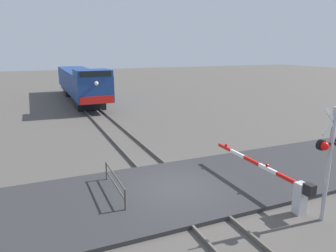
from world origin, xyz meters
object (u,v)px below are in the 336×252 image
at_px(locomotive, 81,83).
at_px(crossing_gate, 285,185).
at_px(crossing_signal, 331,152).
at_px(guard_railing, 115,182).

bearing_deg(locomotive, crossing_gate, -83.33).
relative_size(locomotive, crossing_signal, 4.63).
distance_m(crossing_signal, crossing_gate, 2.21).
relative_size(locomotive, guard_railing, 6.10).
xyz_separation_m(locomotive, crossing_signal, (3.60, -28.94, 0.40)).
relative_size(crossing_gate, guard_railing, 1.94).
distance_m(locomotive, crossing_signal, 29.17).
distance_m(crossing_signal, guard_railing, 7.77).
relative_size(crossing_signal, crossing_gate, 0.68).
distance_m(crossing_gate, guard_railing, 6.46).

